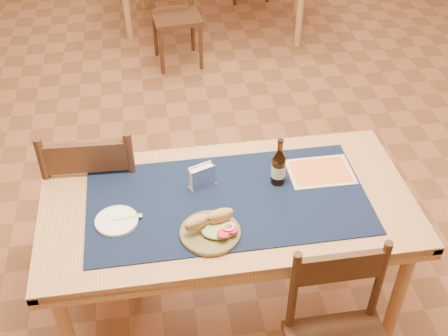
{
  "coord_description": "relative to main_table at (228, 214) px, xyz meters",
  "views": [
    {
      "loc": [
        -0.29,
        -2.54,
        2.4
      ],
      "look_at": [
        0.0,
        -0.7,
        0.85
      ],
      "focal_mm": 45.0,
      "sensor_mm": 36.0,
      "label": 1
    }
  ],
  "objects": [
    {
      "name": "baseboard",
      "position": [
        0.0,
        0.8,
        -0.62
      ],
      "size": [
        6.0,
        7.0,
        0.1
      ],
      "color": "#442A18",
      "rests_on": "ground"
    },
    {
      "name": "menu_card",
      "position": [
        0.45,
        0.12,
        0.09
      ],
      "size": [
        0.29,
        0.21,
        0.01
      ],
      "color": "beige",
      "rests_on": "placemat"
    },
    {
      "name": "side_plate",
      "position": [
        -0.47,
        -0.06,
        0.1
      ],
      "size": [
        0.18,
        0.18,
        0.01
      ],
      "color": "white",
      "rests_on": "placemat"
    },
    {
      "name": "chair_back_near",
      "position": [
        -0.01,
        2.65,
        -0.23
      ],
      "size": [
        0.42,
        0.42,
        0.83
      ],
      "color": "#442A18",
      "rests_on": "ground"
    },
    {
      "name": "main_table",
      "position": [
        0.0,
        0.0,
        0.0
      ],
      "size": [
        1.6,
        0.8,
        0.75
      ],
      "color": "tan",
      "rests_on": "ground"
    },
    {
      "name": "fork",
      "position": [
        -0.42,
        -0.06,
        0.1
      ],
      "size": [
        0.12,
        0.02,
        0.0
      ],
      "color": "#9DD575",
      "rests_on": "side_plate"
    },
    {
      "name": "sandwich_plate",
      "position": [
        -0.09,
        -0.19,
        0.11
      ],
      "size": [
        0.25,
        0.25,
        0.09
      ],
      "color": "brown",
      "rests_on": "placemat"
    },
    {
      "name": "napkin_holder",
      "position": [
        -0.1,
        0.11,
        0.14
      ],
      "size": [
        0.13,
        0.08,
        0.11
      ],
      "color": "silver",
      "rests_on": "placemat"
    },
    {
      "name": "chair_main_far",
      "position": [
        -0.58,
        0.43,
        -0.17
      ],
      "size": [
        0.47,
        0.47,
        0.96
      ],
      "color": "#442A18",
      "rests_on": "ground"
    },
    {
      "name": "beer_bottle",
      "position": [
        0.24,
        0.08,
        0.17
      ],
      "size": [
        0.06,
        0.06,
        0.23
      ],
      "color": "#41250B",
      "rests_on": "placemat"
    },
    {
      "name": "placemat",
      "position": [
        0.0,
        0.0,
        0.09
      ],
      "size": [
        1.2,
        0.6,
        0.01
      ],
      "primitive_type": "cube",
      "color": "#0F1B39",
      "rests_on": "main_table"
    }
  ]
}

